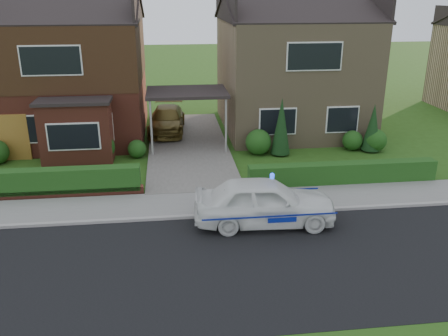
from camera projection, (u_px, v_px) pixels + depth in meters
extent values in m
plane|color=#274E14|center=(208.00, 267.00, 13.12)|extent=(120.00, 120.00, 0.00)
cube|color=black|center=(208.00, 267.00, 13.12)|extent=(60.00, 6.00, 0.02)
cube|color=#9E9993|center=(200.00, 216.00, 15.94)|extent=(60.00, 0.16, 0.12)
cube|color=slate|center=(198.00, 204.00, 16.92)|extent=(60.00, 2.00, 0.10)
cube|color=#666059|center=(188.00, 145.00, 23.33)|extent=(3.80, 12.00, 0.12)
cube|color=brown|center=(72.00, 80.00, 24.49)|extent=(7.20, 8.00, 5.80)
cube|color=white|center=(23.00, 129.00, 21.09)|extent=(1.80, 0.08, 1.30)
cube|color=white|center=(95.00, 127.00, 21.45)|extent=(1.60, 0.08, 1.30)
cube|color=white|center=(51.00, 61.00, 20.22)|extent=(2.60, 0.08, 1.30)
cube|color=black|center=(69.00, 51.00, 23.98)|extent=(7.26, 8.06, 2.90)
cube|color=brown|center=(77.00, 133.00, 20.75)|extent=(3.00, 1.40, 2.70)
cube|color=black|center=(73.00, 101.00, 20.25)|extent=(3.20, 1.60, 0.14)
cube|color=#957D5B|center=(291.00, 75.00, 25.78)|extent=(7.20, 8.00, 5.80)
cube|color=white|center=(278.00, 122.00, 22.39)|extent=(1.80, 0.08, 1.30)
cube|color=white|center=(342.00, 119.00, 22.74)|extent=(1.60, 0.08, 1.30)
cube|color=white|center=(314.00, 56.00, 21.52)|extent=(2.60, 0.08, 1.30)
cube|color=black|center=(187.00, 92.00, 22.41)|extent=(3.80, 3.00, 0.14)
cylinder|color=gray|center=(151.00, 129.00, 21.39)|extent=(0.10, 0.10, 2.70)
cylinder|color=gray|center=(226.00, 126.00, 21.77)|extent=(0.10, 0.10, 2.70)
cube|color=brown|center=(4.00, 138.00, 21.10)|extent=(2.20, 0.10, 2.10)
cube|color=brown|center=(37.00, 195.00, 17.34)|extent=(7.70, 0.25, 0.36)
cube|color=#163E13|center=(39.00, 198.00, 17.54)|extent=(7.50, 0.55, 0.90)
cube|color=#163E13|center=(342.00, 184.00, 18.75)|extent=(7.50, 0.55, 0.80)
sphere|color=#163E13|center=(100.00, 147.00, 21.09)|extent=(1.32, 1.32, 1.32)
sphere|color=#163E13|center=(137.00, 149.00, 21.64)|extent=(0.84, 0.84, 0.84)
sphere|color=#163E13|center=(258.00, 142.00, 22.01)|extent=(1.20, 1.20, 1.20)
sphere|color=#163E13|center=(352.00, 140.00, 22.66)|extent=(0.96, 0.96, 0.96)
sphere|color=#163E13|center=(375.00, 140.00, 22.48)|extent=(1.08, 1.08, 1.08)
cone|color=black|center=(281.00, 128.00, 21.70)|extent=(0.90, 0.90, 2.60)
cone|color=black|center=(372.00, 129.00, 22.26)|extent=(0.90, 0.90, 2.20)
imported|color=white|center=(265.00, 202.00, 15.31)|extent=(2.09, 4.65, 1.55)
sphere|color=#193FF2|center=(272.00, 177.00, 15.04)|extent=(0.17, 0.17, 0.17)
cube|color=navy|center=(271.00, 216.00, 14.48)|extent=(4.19, 0.02, 0.05)
cube|color=navy|center=(259.00, 192.00, 16.19)|extent=(4.19, 0.01, 0.05)
ellipsoid|color=black|center=(226.00, 197.00, 14.97)|extent=(0.22, 0.17, 0.21)
sphere|color=white|center=(227.00, 198.00, 14.92)|extent=(0.11, 0.11, 0.11)
sphere|color=black|center=(227.00, 193.00, 14.91)|extent=(0.13, 0.13, 0.13)
cone|color=black|center=(225.00, 191.00, 14.89)|extent=(0.04, 0.04, 0.05)
cone|color=black|center=(228.00, 191.00, 14.90)|extent=(0.04, 0.04, 0.05)
imported|color=brown|center=(167.00, 120.00, 25.20)|extent=(2.12, 4.57, 1.29)
imported|color=gray|center=(55.00, 157.00, 20.71)|extent=(0.39, 0.27, 0.72)
imported|color=gray|center=(68.00, 157.00, 20.77)|extent=(0.54, 0.54, 0.74)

